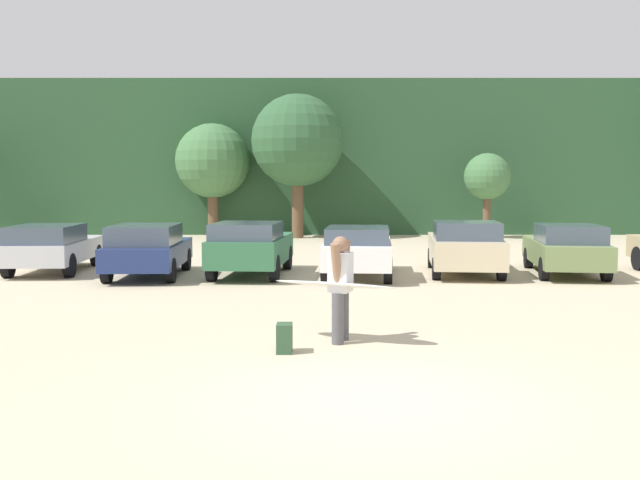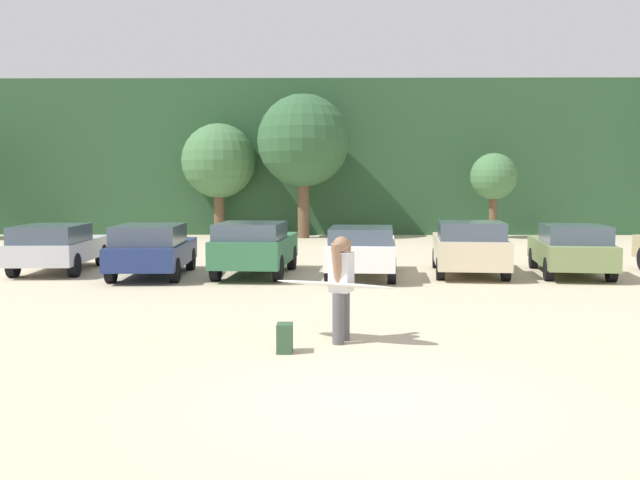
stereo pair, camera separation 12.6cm
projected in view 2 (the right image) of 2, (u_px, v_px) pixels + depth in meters
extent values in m
plane|color=#C1B293|center=(375.00, 400.00, 9.03)|extent=(120.00, 120.00, 0.00)
cube|color=#284C2D|center=(338.00, 160.00, 42.76)|extent=(108.00, 12.00, 7.67)
cylinder|color=brown|center=(219.00, 214.00, 36.31)|extent=(0.52, 0.52, 2.11)
sphere|color=#427042|center=(219.00, 161.00, 36.11)|extent=(3.58, 3.58, 3.58)
cylinder|color=brown|center=(303.00, 209.00, 35.00)|extent=(0.54, 0.54, 2.71)
sphere|color=#2D5633|center=(303.00, 140.00, 34.75)|extent=(4.30, 4.30, 4.30)
cylinder|color=brown|center=(493.00, 217.00, 34.65)|extent=(0.36, 0.36, 1.96)
sphere|color=#427042|center=(494.00, 176.00, 34.50)|extent=(2.14, 2.14, 2.14)
cube|color=silver|center=(60.00, 250.00, 22.00)|extent=(2.03, 4.40, 0.59)
cube|color=#3F4C5B|center=(51.00, 234.00, 21.20)|extent=(1.80, 2.48, 0.48)
cylinder|color=black|center=(48.00, 255.00, 23.42)|extent=(0.25, 0.68, 0.67)
cylinder|color=black|center=(101.00, 255.00, 23.48)|extent=(0.25, 0.68, 0.67)
cylinder|color=black|center=(13.00, 265.00, 20.58)|extent=(0.25, 0.68, 0.67)
cylinder|color=black|center=(74.00, 265.00, 20.63)|extent=(0.25, 0.68, 0.67)
cube|color=navy|center=(153.00, 254.00, 20.87)|extent=(1.98, 4.37, 0.60)
cube|color=#3F4C5B|center=(149.00, 235.00, 20.30)|extent=(1.76, 2.42, 0.53)
cylinder|color=black|center=(135.00, 259.00, 22.29)|extent=(0.24, 0.66, 0.65)
cylinder|color=black|center=(191.00, 259.00, 22.33)|extent=(0.24, 0.66, 0.65)
cylinder|color=black|center=(111.00, 270.00, 19.46)|extent=(0.24, 0.66, 0.65)
cylinder|color=black|center=(175.00, 270.00, 19.50)|extent=(0.24, 0.66, 0.65)
cube|color=#2D6642|center=(256.00, 250.00, 21.10)|extent=(2.18, 4.41, 0.73)
cube|color=#3F4C5B|center=(251.00, 231.00, 20.26)|extent=(1.87, 2.37, 0.44)
cylinder|color=black|center=(237.00, 257.00, 22.60)|extent=(0.27, 0.73, 0.72)
cylinder|color=black|center=(292.00, 258.00, 22.46)|extent=(0.27, 0.73, 0.72)
cylinder|color=black|center=(216.00, 268.00, 19.80)|extent=(0.27, 0.73, 0.72)
cylinder|color=black|center=(278.00, 268.00, 19.65)|extent=(0.27, 0.73, 0.72)
cube|color=white|center=(362.00, 252.00, 20.81)|extent=(2.13, 4.59, 0.64)
cube|color=#3F4C5B|center=(361.00, 235.00, 20.16)|extent=(1.83, 2.46, 0.42)
cylinder|color=black|center=(336.00, 258.00, 22.37)|extent=(0.27, 0.72, 0.70)
cylinder|color=black|center=(391.00, 259.00, 22.23)|extent=(0.27, 0.72, 0.70)
cylinder|color=black|center=(329.00, 270.00, 19.44)|extent=(0.27, 0.72, 0.70)
cylinder|color=black|center=(392.00, 270.00, 19.30)|extent=(0.27, 0.72, 0.70)
cube|color=beige|center=(469.00, 250.00, 21.32)|extent=(2.34, 4.49, 0.74)
cube|color=#3F4C5B|center=(471.00, 230.00, 20.66)|extent=(1.94, 2.13, 0.48)
cylinder|color=black|center=(436.00, 258.00, 22.86)|extent=(0.28, 0.62, 0.60)
cylinder|color=black|center=(493.00, 259.00, 22.66)|extent=(0.28, 0.62, 0.60)
cylinder|color=black|center=(441.00, 269.00, 20.04)|extent=(0.28, 0.62, 0.60)
cylinder|color=black|center=(506.00, 270.00, 19.84)|extent=(0.28, 0.62, 0.60)
cube|color=#6B7F4C|center=(570.00, 252.00, 21.19)|extent=(2.34, 4.64, 0.64)
cube|color=#3F4C5B|center=(575.00, 234.00, 20.51)|extent=(1.90, 2.32, 0.49)
cylinder|color=black|center=(533.00, 258.00, 22.78)|extent=(0.30, 0.65, 0.62)
cylinder|color=black|center=(588.00, 259.00, 22.55)|extent=(0.30, 0.65, 0.62)
cylinder|color=black|center=(549.00, 269.00, 19.88)|extent=(0.30, 0.65, 0.62)
cylinder|color=black|center=(611.00, 270.00, 19.66)|extent=(0.30, 0.65, 0.62)
cylinder|color=#4C4C51|center=(338.00, 319.00, 12.12)|extent=(0.20, 0.20, 0.84)
cylinder|color=#4C4C51|center=(344.00, 316.00, 12.40)|extent=(0.20, 0.20, 0.84)
cube|color=silver|center=(341.00, 272.00, 12.20)|extent=(0.44, 0.51, 0.64)
sphere|color=#8C664C|center=(341.00, 244.00, 12.16)|extent=(0.27, 0.27, 0.27)
cylinder|color=#8C664C|center=(337.00, 263.00, 11.96)|extent=(0.24, 0.36, 0.69)
cylinder|color=#8C664C|center=(346.00, 261.00, 12.41)|extent=(0.24, 0.37, 0.69)
ellipsoid|color=white|center=(335.00, 284.00, 12.24)|extent=(2.21, 1.44, 0.17)
cube|color=#2D4C33|center=(285.00, 338.00, 11.54)|extent=(0.24, 0.34, 0.45)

